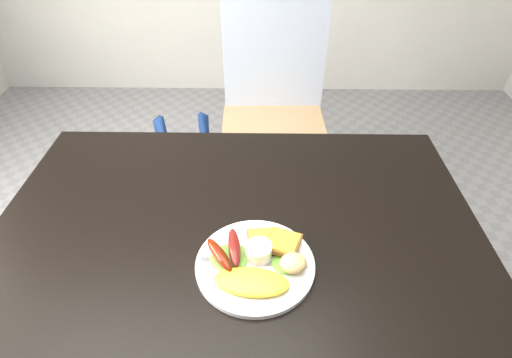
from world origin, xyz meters
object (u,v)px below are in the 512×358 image
at_px(person, 189,102).
at_px(plate, 255,265).
at_px(dining_chair, 274,131).
at_px(dining_table, 237,225).

height_order(person, plate, person).
relative_size(person, plate, 5.35).
bearing_deg(dining_chair, plate, -95.35).
bearing_deg(plate, person, 108.07).
bearing_deg(plate, dining_table, 108.18).
xyz_separation_m(dining_table, person, (-0.23, 0.70, -0.03)).
bearing_deg(dining_table, person, 108.05).
relative_size(dining_chair, person, 0.34).
distance_m(dining_chair, plate, 1.08).
relative_size(dining_table, dining_chair, 2.50).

